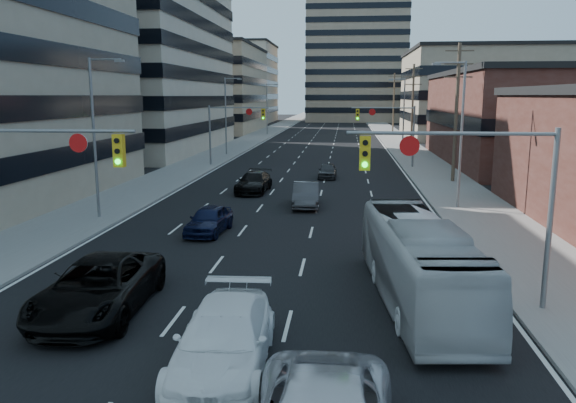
{
  "coord_description": "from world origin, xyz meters",
  "views": [
    {
      "loc": [
        3.46,
        -10.16,
        6.98
      ],
      "look_at": [
        0.91,
        14.93,
        2.2
      ],
      "focal_mm": 35.0,
      "sensor_mm": 36.0,
      "label": 1
    }
  ],
  "objects_px": {
    "black_pickup": "(99,287)",
    "white_van": "(224,340)",
    "transit_bus": "(418,262)",
    "sedan_blue": "(209,220)"
  },
  "relations": [
    {
      "from": "white_van",
      "to": "sedan_blue",
      "type": "relative_size",
      "value": 1.37
    },
    {
      "from": "black_pickup",
      "to": "sedan_blue",
      "type": "bearing_deg",
      "value": 82.19
    },
    {
      "from": "black_pickup",
      "to": "white_van",
      "type": "bearing_deg",
      "value": -37.68
    },
    {
      "from": "transit_bus",
      "to": "black_pickup",
      "type": "bearing_deg",
      "value": -174.91
    },
    {
      "from": "white_van",
      "to": "sedan_blue",
      "type": "height_order",
      "value": "white_van"
    },
    {
      "from": "transit_bus",
      "to": "sedan_blue",
      "type": "distance_m",
      "value": 12.96
    },
    {
      "from": "transit_bus",
      "to": "sedan_blue",
      "type": "bearing_deg",
      "value": 130.84
    },
    {
      "from": "black_pickup",
      "to": "white_van",
      "type": "xyz_separation_m",
      "value": [
        4.86,
        -3.41,
        -0.05
      ]
    },
    {
      "from": "white_van",
      "to": "sedan_blue",
      "type": "bearing_deg",
      "value": 102.67
    },
    {
      "from": "black_pickup",
      "to": "sedan_blue",
      "type": "relative_size",
      "value": 1.52
    }
  ]
}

